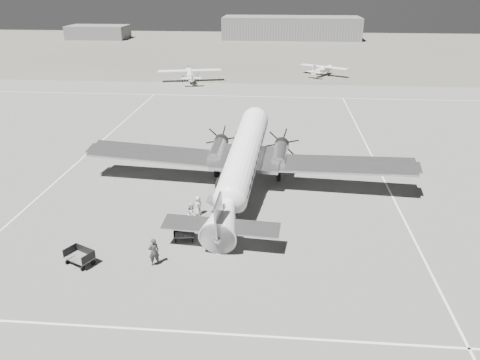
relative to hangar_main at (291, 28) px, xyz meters
name	(u,v)px	position (x,y,z in m)	size (l,w,h in m)	color
ground	(249,212)	(-5.00, -120.00, -3.30)	(260.00, 260.00, 0.00)	slate
taxi_line_near	(230,334)	(-5.00, -134.00, -3.29)	(60.00, 0.15, 0.01)	white
taxi_line_right	(403,218)	(7.00, -120.00, -3.29)	(0.15, 80.00, 0.01)	white
taxi_line_left	(80,161)	(-23.00, -110.00, -3.29)	(0.15, 60.00, 0.01)	white
taxi_line_horizon	(266,97)	(-5.00, -80.00, -3.29)	(90.00, 0.15, 0.01)	white
grass_infield	(273,49)	(-5.00, -25.00, -3.30)	(260.00, 90.00, 0.01)	#575449
hangar_main	(291,28)	(0.00, 0.00, 0.00)	(42.00, 14.00, 6.60)	slate
shed_secondary	(98,32)	(-60.00, -5.00, -1.30)	(18.00, 10.00, 4.00)	#5B5B5B
dc3_airliner	(242,164)	(-5.81, -116.73, -0.49)	(29.47, 20.45, 5.61)	#BABABD
light_plane_left	(190,75)	(-19.07, -69.46, -2.12)	(11.39, 9.24, 2.36)	white
light_plane_right	(323,71)	(5.24, -61.49, -2.30)	(9.67, 7.85, 2.01)	white
baggage_cart_near	(184,234)	(-9.24, -124.69, -2.86)	(1.55, 1.09, 0.87)	#5B5B5B
baggage_cart_far	(80,257)	(-15.36, -128.33, -2.77)	(1.88, 1.33, 1.06)	#5B5B5B
ground_crew	(154,252)	(-10.55, -127.95, -2.34)	(0.70, 0.46, 1.92)	#2E2E2E
ramp_agent	(192,214)	(-9.06, -122.52, -2.37)	(0.91, 0.71, 1.86)	silver
passenger	(198,205)	(-8.91, -120.76, -2.51)	(0.77, 0.50, 1.58)	#B0B1AE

